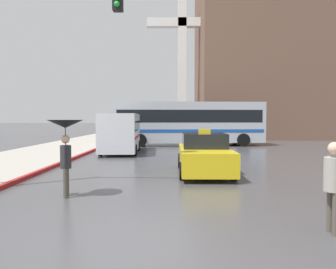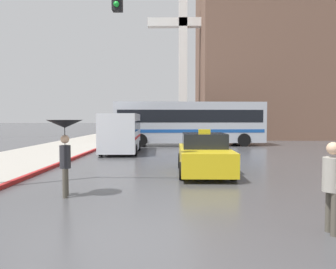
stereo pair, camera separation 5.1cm
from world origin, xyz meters
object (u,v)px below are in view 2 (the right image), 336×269
at_px(monument_cross, 183,47).
at_px(taxi, 204,155).
at_px(pedestrian_with_umbrella, 65,137).
at_px(ambulance_van, 121,131).
at_px(pedestrian_man, 332,180).
at_px(traffic_light, 37,39).
at_px(city_bus, 189,122).

bearing_deg(monument_cross, taxi, -89.53).
bearing_deg(pedestrian_with_umbrella, ambulance_van, -8.15).
height_order(pedestrian_man, traffic_light, traffic_light).
xyz_separation_m(pedestrian_man, monument_cross, (-1.84, 29.52, 8.66)).
height_order(pedestrian_with_umbrella, pedestrian_man, pedestrian_with_umbrella).
distance_m(ambulance_van, city_bus, 6.98).
distance_m(taxi, monument_cross, 24.73).
xyz_separation_m(city_bus, monument_cross, (-0.19, 10.37, 7.81)).
bearing_deg(ambulance_van, taxi, 117.99).
bearing_deg(monument_cross, ambulance_van, -104.50).
relative_size(taxi, traffic_light, 0.70).
distance_m(pedestrian_with_umbrella, pedestrian_man, 6.22).
relative_size(city_bus, pedestrian_with_umbrella, 5.64).
distance_m(pedestrian_man, traffic_light, 8.34).
relative_size(taxi, pedestrian_man, 2.64).
relative_size(pedestrian_man, monument_cross, 0.10).
distance_m(traffic_light, monument_cross, 26.85).
distance_m(city_bus, traffic_light, 16.49).
relative_size(ambulance_van, city_bus, 0.46).
bearing_deg(taxi, pedestrian_with_umbrella, 44.11).
bearing_deg(monument_cross, pedestrian_with_umbrella, -97.97).
relative_size(pedestrian_with_umbrella, monument_cross, 0.12).
bearing_deg(taxi, pedestrian_man, 104.36).
bearing_deg(city_bus, taxi, -4.16).
bearing_deg(monument_cross, pedestrian_man, -86.43).
bearing_deg(ambulance_van, pedestrian_man, 110.72).
distance_m(pedestrian_man, monument_cross, 30.82).
xyz_separation_m(taxi, monument_cross, (-0.19, 23.06, 8.94)).
bearing_deg(city_bus, traffic_light, -22.24).
relative_size(taxi, monument_cross, 0.25).
xyz_separation_m(pedestrian_with_umbrella, pedestrian_man, (5.61, -2.63, -0.60)).
bearing_deg(pedestrian_with_umbrella, city_bus, -23.36).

